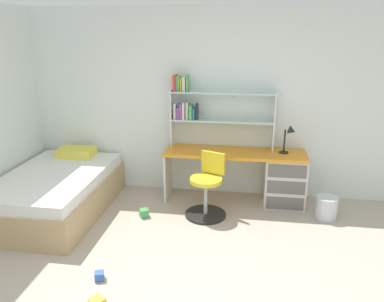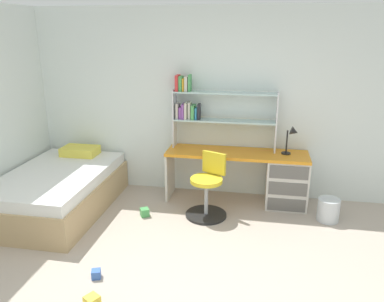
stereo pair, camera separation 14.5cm
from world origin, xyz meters
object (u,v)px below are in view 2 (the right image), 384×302
(toy_block_yellow_3, at_px, (92,302))
(bed_platform, at_px, (58,190))
(swivel_chair, at_px, (208,192))
(toy_block_blue_1, at_px, (96,274))
(desk, at_px, (273,177))
(bookshelf_hutch, at_px, (209,107))
(toy_block_green_0, at_px, (145,212))
(waste_bin, at_px, (328,210))
(desk_lamp, at_px, (292,136))

(toy_block_yellow_3, bearing_deg, bed_platform, 126.15)
(swivel_chair, xyz_separation_m, bed_platform, (-1.93, -0.19, -0.05))
(toy_block_blue_1, bearing_deg, desk, 49.64)
(bookshelf_hutch, height_order, toy_block_green_0, bookshelf_hutch)
(desk, distance_m, toy_block_yellow_3, 2.81)
(bed_platform, xyz_separation_m, toy_block_green_0, (1.16, 0.01, -0.22))
(swivel_chair, height_order, toy_block_yellow_3, swivel_chair)
(bookshelf_hutch, relative_size, toy_block_yellow_3, 12.57)
(toy_block_blue_1, bearing_deg, swivel_chair, 59.89)
(toy_block_yellow_3, bearing_deg, toy_block_green_0, 92.05)
(waste_bin, xyz_separation_m, toy_block_blue_1, (-2.34, -1.60, -0.10))
(waste_bin, bearing_deg, desk, 152.47)
(waste_bin, height_order, toy_block_blue_1, waste_bin)
(desk, bearing_deg, toy_block_blue_1, -130.36)
(waste_bin, distance_m, toy_block_green_0, 2.29)
(desk_lamp, distance_m, bed_platform, 3.10)
(desk, distance_m, toy_block_green_0, 1.75)
(swivel_chair, relative_size, toy_block_green_0, 7.87)
(bookshelf_hutch, bearing_deg, toy_block_yellow_3, -104.22)
(swivel_chair, height_order, toy_block_green_0, swivel_chair)
(desk, height_order, toy_block_yellow_3, desk)
(waste_bin, xyz_separation_m, toy_block_green_0, (-2.26, -0.30, -0.09))
(bed_platform, distance_m, waste_bin, 3.44)
(desk_lamp, relative_size, toy_block_blue_1, 4.57)
(desk, relative_size, bookshelf_hutch, 1.35)
(bookshelf_hutch, height_order, waste_bin, bookshelf_hutch)
(desk, height_order, bookshelf_hutch, bookshelf_hutch)
(toy_block_green_0, bearing_deg, swivel_chair, 12.72)
(bed_platform, relative_size, waste_bin, 6.65)
(swivel_chair, height_order, waste_bin, swivel_chair)
(bookshelf_hutch, distance_m, toy_block_blue_1, 2.55)
(swivel_chair, distance_m, bed_platform, 1.94)
(swivel_chair, relative_size, toy_block_yellow_3, 7.25)
(desk_lamp, bearing_deg, desk, -177.77)
(desk_lamp, relative_size, toy_block_yellow_3, 3.47)
(bed_platform, bearing_deg, desk_lamp, 13.01)
(toy_block_green_0, bearing_deg, toy_block_yellow_3, -87.95)
(bookshelf_hutch, xyz_separation_m, bed_platform, (-1.84, -0.81, -1.01))
(desk, distance_m, waste_bin, 0.81)
(toy_block_blue_1, bearing_deg, waste_bin, 34.35)
(toy_block_green_0, bearing_deg, bookshelf_hutch, 49.27)
(toy_block_blue_1, xyz_separation_m, toy_block_yellow_3, (0.14, -0.38, 0.01))
(desk, height_order, bed_platform, desk)
(desk_lamp, relative_size, waste_bin, 1.35)
(desk_lamp, xyz_separation_m, toy_block_green_0, (-1.79, -0.67, -0.91))
(desk, relative_size, swivel_chair, 2.34)
(desk_lamp, height_order, toy_block_blue_1, desk_lamp)
(desk, distance_m, swivel_chair, 0.94)
(swivel_chair, bearing_deg, toy_block_green_0, -167.28)
(bookshelf_hutch, bearing_deg, desk, -8.94)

